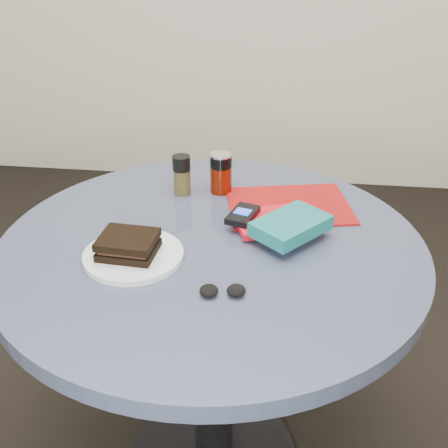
# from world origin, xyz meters

# --- Properties ---
(table) EXTENTS (1.00, 1.00, 0.75)m
(table) POSITION_xyz_m (0.00, 0.00, 0.59)
(table) COLOR black
(table) RESTS_ON ground
(plate) EXTENTS (0.26, 0.26, 0.01)m
(plate) POSITION_xyz_m (-0.16, -0.09, 0.76)
(plate) COLOR silver
(plate) RESTS_ON table
(sandwich) EXTENTS (0.13, 0.11, 0.04)m
(sandwich) POSITION_xyz_m (-0.17, -0.09, 0.79)
(sandwich) COLOR black
(sandwich) RESTS_ON plate
(soda_can) EXTENTS (0.07, 0.07, 0.11)m
(soda_can) POSITION_xyz_m (-0.01, 0.27, 0.81)
(soda_can) COLOR #621404
(soda_can) RESTS_ON table
(pepper_grinder) EXTENTS (0.06, 0.06, 0.11)m
(pepper_grinder) POSITION_xyz_m (-0.12, 0.25, 0.81)
(pepper_grinder) COLOR #443D1D
(pepper_grinder) RESTS_ON table
(magazine) EXTENTS (0.35, 0.30, 0.01)m
(magazine) POSITION_xyz_m (0.18, 0.20, 0.75)
(magazine) COLOR maroon
(magazine) RESTS_ON table
(red_book) EXTENTS (0.23, 0.19, 0.02)m
(red_book) POSITION_xyz_m (0.15, 0.10, 0.76)
(red_book) COLOR red
(red_book) RESTS_ON magazine
(novel) EXTENTS (0.20, 0.21, 0.03)m
(novel) POSITION_xyz_m (0.18, 0.03, 0.79)
(novel) COLOR #156065
(novel) RESTS_ON red_book
(mp3_player) EXTENTS (0.08, 0.11, 0.02)m
(mp3_player) POSITION_xyz_m (0.07, 0.09, 0.78)
(mp3_player) COLOR black
(mp3_player) RESTS_ON red_book
(headphones) EXTENTS (0.10, 0.05, 0.02)m
(headphones) POSITION_xyz_m (0.05, -0.20, 0.76)
(headphones) COLOR black
(headphones) RESTS_ON table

